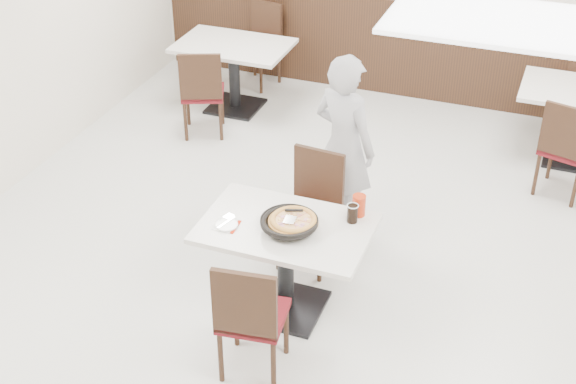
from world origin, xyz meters
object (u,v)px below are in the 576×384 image
(pizza, at_px, (293,222))
(red_cup, at_px, (359,205))
(diner_person, at_px, (344,146))
(bg_chair_left_far, at_px, (257,46))
(cola_glass, at_px, (352,214))
(bg_chair_left_near, at_px, (203,91))
(bg_table_left, at_px, (234,76))
(side_plate, at_px, (226,225))
(main_table, at_px, (286,268))
(pizza_pan, at_px, (289,225))
(bg_chair_right_near, at_px, (568,147))
(chair_near, at_px, (253,313))
(chair_far, at_px, (309,214))

(pizza, distance_m, red_cup, 0.50)
(diner_person, height_order, bg_chair_left_far, diner_person)
(cola_glass, bearing_deg, pizza, -146.84)
(red_cup, xyz_separation_m, diner_person, (-0.37, 0.85, -0.03))
(pizza, height_order, bg_chair_left_near, bg_chair_left_near)
(bg_table_left, bearing_deg, bg_chair_left_near, -95.63)
(side_plate, bearing_deg, main_table, 20.91)
(pizza_pan, xyz_separation_m, diner_person, (0.02, 1.21, 0.01))
(pizza_pan, distance_m, red_cup, 0.54)
(main_table, xyz_separation_m, bg_chair_left_far, (-1.74, 3.66, 0.10))
(diner_person, bearing_deg, bg_chair_left_far, -33.12)
(bg_chair_right_near, bearing_deg, pizza, -109.63)
(side_plate, relative_size, cola_glass, 1.25)
(chair_near, xyz_separation_m, diner_person, (0.05, 1.82, 0.32))
(cola_glass, relative_size, bg_table_left, 0.11)
(chair_near, distance_m, red_cup, 1.11)
(main_table, height_order, pizza, pizza)
(red_cup, bearing_deg, diner_person, 113.75)
(bg_chair_left_near, bearing_deg, pizza_pan, -75.03)
(diner_person, xyz_separation_m, bg_chair_right_near, (1.72, 1.26, -0.32))
(main_table, bearing_deg, chair_far, 93.25)
(diner_person, relative_size, bg_chair_right_near, 1.68)
(cola_glass, relative_size, red_cup, 0.81)
(cola_glass, distance_m, bg_chair_left_near, 3.10)
(chair_far, height_order, red_cup, chair_far)
(bg_table_left, bearing_deg, cola_glass, -52.10)
(chair_near, distance_m, pizza_pan, 0.69)
(side_plate, distance_m, cola_glass, 0.89)
(chair_near, bearing_deg, bg_chair_left_far, 104.83)
(diner_person, bearing_deg, bg_table_left, -24.39)
(chair_near, bearing_deg, cola_glass, 57.61)
(pizza, xyz_separation_m, bg_chair_left_near, (-1.86, 2.36, -0.34))
(side_plate, height_order, bg_table_left, side_plate)
(bg_chair_left_far, bearing_deg, pizza, 130.24)
(main_table, height_order, diner_person, diner_person)
(main_table, bearing_deg, cola_glass, 27.41)
(main_table, bearing_deg, bg_chair_left_near, 127.51)
(bg_chair_left_far, bearing_deg, bg_table_left, 104.49)
(red_cup, height_order, bg_chair_left_near, bg_chair_left_near)
(pizza, bearing_deg, main_table, 166.12)
(pizza, xyz_separation_m, cola_glass, (0.36, 0.23, 0.00))
(chair_near, height_order, pizza_pan, chair_near)
(red_cup, distance_m, bg_table_left, 3.48)
(cola_glass, height_order, diner_person, diner_person)
(bg_table_left, distance_m, bg_chair_right_near, 3.57)
(bg_chair_left_far, xyz_separation_m, bg_chair_right_near, (3.53, -1.23, 0.00))
(diner_person, height_order, bg_chair_right_near, diner_person)
(cola_glass, relative_size, bg_chair_left_near, 0.14)
(cola_glass, bearing_deg, side_plate, -155.63)
(chair_far, height_order, bg_chair_left_near, same)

